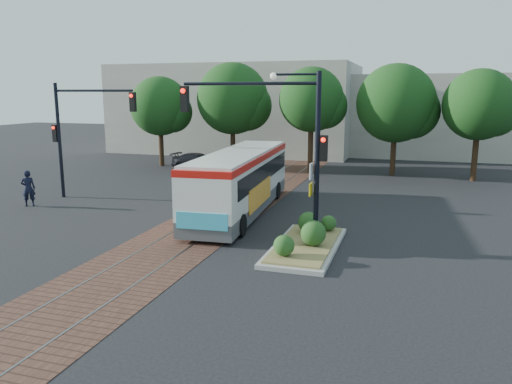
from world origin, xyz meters
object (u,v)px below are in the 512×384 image
(signal_pole_main, at_px, (283,132))
(signal_pole_left, at_px, (76,125))
(city_bus, at_px, (241,179))
(traffic_island, at_px, (307,239))
(parked_car, at_px, (198,161))
(officer, at_px, (28,188))

(signal_pole_main, xyz_separation_m, signal_pole_left, (-12.23, 4.80, -0.29))
(signal_pole_left, bearing_deg, signal_pole_main, -21.45)
(signal_pole_main, bearing_deg, city_bus, 125.49)
(city_bus, relative_size, signal_pole_left, 1.81)
(city_bus, bearing_deg, signal_pole_main, -58.61)
(traffic_island, relative_size, parked_car, 1.29)
(officer, height_order, parked_car, officer)
(city_bus, xyz_separation_m, signal_pole_main, (3.12, -4.37, 2.56))
(city_bus, xyz_separation_m, traffic_island, (4.07, -4.46, -1.27))
(traffic_island, height_order, signal_pole_main, signal_pole_main)
(city_bus, distance_m, traffic_island, 6.17)
(city_bus, distance_m, officer, 10.60)
(parked_car, bearing_deg, signal_pole_left, 175.40)
(signal_pole_left, relative_size, officer, 3.35)
(parked_car, bearing_deg, traffic_island, -140.25)
(city_bus, height_order, officer, city_bus)
(signal_pole_main, bearing_deg, signal_pole_left, 158.55)
(traffic_island, distance_m, officer, 14.71)
(officer, xyz_separation_m, parked_car, (3.06, 13.54, -0.31))
(traffic_island, xyz_separation_m, officer, (-14.47, 2.56, 0.56))
(signal_pole_main, xyz_separation_m, officer, (-13.52, 2.47, -3.26))
(officer, bearing_deg, signal_pole_left, -154.09)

